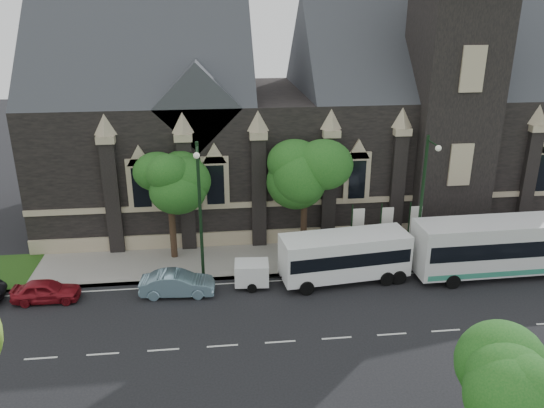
{
  "coord_description": "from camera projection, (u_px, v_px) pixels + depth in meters",
  "views": [
    {
      "loc": [
        -3.1,
        -23.26,
        16.53
      ],
      "look_at": [
        0.26,
        6.0,
        5.43
      ],
      "focal_mm": 35.27,
      "sensor_mm": 36.0,
      "label": 1
    }
  ],
  "objects": [
    {
      "name": "ground",
      "position": [
        280.0,
        342.0,
        27.78
      ],
      "size": [
        160.0,
        160.0,
        0.0
      ],
      "primitive_type": "plane",
      "color": "black",
      "rests_on": "ground"
    },
    {
      "name": "sidewalk",
      "position": [
        262.0,
        259.0,
        36.59
      ],
      "size": [
        80.0,
        5.0,
        0.15
      ],
      "primitive_type": "cube",
      "color": "gray",
      "rests_on": "ground"
    },
    {
      "name": "museum",
      "position": [
        314.0,
        114.0,
        42.9
      ],
      "size": [
        40.0,
        17.7,
        29.9
      ],
      "color": "black",
      "rests_on": "ground"
    },
    {
      "name": "tree_park_east",
      "position": [
        496.0,
        377.0,
        18.15
      ],
      "size": [
        3.4,
        3.4,
        6.28
      ],
      "color": "black",
      "rests_on": "ground"
    },
    {
      "name": "tree_walk_right",
      "position": [
        307.0,
        172.0,
        36.03
      ],
      "size": [
        4.08,
        4.08,
        7.8
      ],
      "color": "black",
      "rests_on": "ground"
    },
    {
      "name": "tree_walk_left",
      "position": [
        172.0,
        178.0,
        35.09
      ],
      "size": [
        3.91,
        3.91,
        7.64
      ],
      "color": "black",
      "rests_on": "ground"
    },
    {
      "name": "street_lamp_near",
      "position": [
        423.0,
        196.0,
        33.64
      ],
      "size": [
        0.36,
        1.88,
        9.0
      ],
      "color": "black",
      "rests_on": "ground"
    },
    {
      "name": "street_lamp_mid",
      "position": [
        200.0,
        205.0,
        32.15
      ],
      "size": [
        0.36,
        1.88,
        9.0
      ],
      "color": "black",
      "rests_on": "ground"
    },
    {
      "name": "banner_flag_left",
      "position": [
        356.0,
        227.0,
        35.98
      ],
      "size": [
        0.9,
        0.1,
        4.0
      ],
      "color": "black",
      "rests_on": "ground"
    },
    {
      "name": "banner_flag_center",
      "position": [
        384.0,
        226.0,
        36.19
      ],
      "size": [
        0.9,
        0.1,
        4.0
      ],
      "color": "black",
      "rests_on": "ground"
    },
    {
      "name": "banner_flag_right",
      "position": [
        413.0,
        224.0,
        36.41
      ],
      "size": [
        0.9,
        0.1,
        4.0
      ],
      "color": "black",
      "rests_on": "ground"
    },
    {
      "name": "tour_coach",
      "position": [
        513.0,
        245.0,
        34.12
      ],
      "size": [
        12.85,
        3.17,
        3.73
      ],
      "rotation": [
        0.0,
        0.0,
        0.02
      ],
      "color": "silver",
      "rests_on": "ground"
    },
    {
      "name": "shuttle_bus",
      "position": [
        345.0,
        255.0,
        33.4
      ],
      "size": [
        8.24,
        3.54,
        3.09
      ],
      "rotation": [
        0.0,
        0.0,
        0.11
      ],
      "color": "white",
      "rests_on": "ground"
    },
    {
      "name": "box_trailer",
      "position": [
        252.0,
        273.0,
        32.96
      ],
      "size": [
        3.06,
        1.8,
        1.61
      ],
      "rotation": [
        0.0,
        0.0,
        -0.07
      ],
      "color": "white",
      "rests_on": "ground"
    },
    {
      "name": "sedan",
      "position": [
        177.0,
        284.0,
        32.08
      ],
      "size": [
        4.52,
        1.81,
        1.46
      ],
      "primitive_type": "imported",
      "rotation": [
        0.0,
        0.0,
        1.51
      ],
      "color": "#799DAF",
      "rests_on": "ground"
    },
    {
      "name": "car_far_red",
      "position": [
        46.0,
        291.0,
        31.42
      ],
      "size": [
        3.91,
        1.63,
        1.32
      ],
      "primitive_type": "imported",
      "rotation": [
        0.0,
        0.0,
        1.55
      ],
      "color": "maroon",
      "rests_on": "ground"
    }
  ]
}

